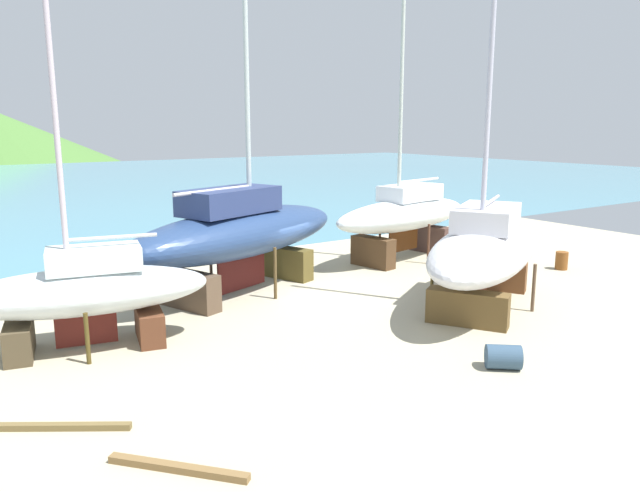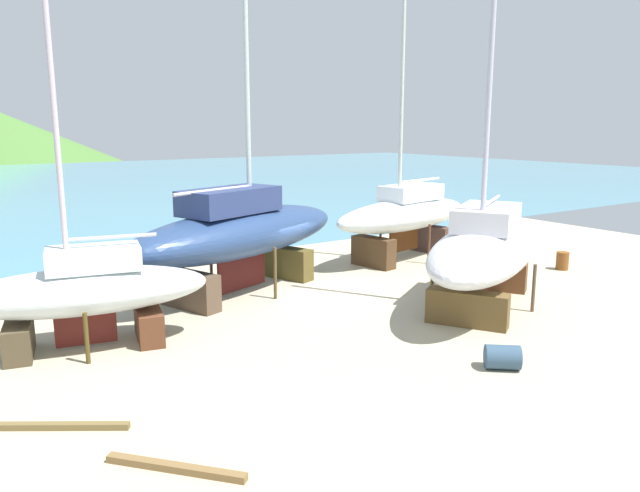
# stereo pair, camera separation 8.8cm
# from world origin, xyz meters

# --- Properties ---
(ground_plane) EXTENTS (44.50, 44.50, 0.00)m
(ground_plane) POSITION_xyz_m (0.00, -3.11, 0.00)
(ground_plane) COLOR #AEA589
(sea_water) EXTENTS (157.72, 81.15, 0.01)m
(sea_water) POSITION_xyz_m (0.00, 48.59, 0.00)
(sea_water) COLOR teal
(sea_water) RESTS_ON ground
(sailboat_far_slipway) EXTENTS (7.28, 3.67, 12.07)m
(sailboat_far_slipway) POSITION_xyz_m (-8.65, -1.28, 1.69)
(sailboat_far_slipway) COLOR #493D29
(sailboat_far_slipway) RESTS_ON ground
(sailboat_small_center) EXTENTS (10.93, 6.46, 17.78)m
(sailboat_small_center) POSITION_xyz_m (-2.32, 1.60, 2.35)
(sailboat_small_center) COLOR brown
(sailboat_small_center) RESTS_ON ground
(sailboat_mid_port) EXTENTS (9.27, 4.26, 14.20)m
(sailboat_mid_port) POSITION_xyz_m (6.74, 2.50, 2.13)
(sailboat_mid_port) COLOR #4C341F
(sailboat_mid_port) RESTS_ON ground
(sailboat_large_starboard) EXTENTS (9.78, 7.66, 13.23)m
(sailboat_large_starboard) POSITION_xyz_m (3.95, -4.69, 2.01)
(sailboat_large_starboard) COLOR brown
(sailboat_large_starboard) RESTS_ON ground
(worker) EXTENTS (0.27, 0.46, 1.70)m
(worker) POSITION_xyz_m (-7.73, 3.11, 0.88)
(worker) COLOR maroon
(worker) RESTS_ON ground
(barrel_blue_faded) EXTENTS (1.10, 1.06, 0.64)m
(barrel_blue_faded) POSITION_xyz_m (0.00, -8.93, 0.32)
(barrel_blue_faded) COLOR #334C64
(barrel_blue_faded) RESTS_ON ground
(barrel_rust_mid) EXTENTS (0.66, 0.66, 0.79)m
(barrel_rust_mid) POSITION_xyz_m (11.07, -3.05, 0.40)
(barrel_rust_mid) COLOR brown
(barrel_rust_mid) RESTS_ON ground
(timber_long_aft) EXTENTS (2.00, 2.24, 0.14)m
(timber_long_aft) POSITION_xyz_m (-8.85, -8.74, 0.07)
(timber_long_aft) COLOR brown
(timber_long_aft) RESTS_ON ground
(timber_short_skew) EXTENTS (2.59, 1.79, 0.14)m
(timber_short_skew) POSITION_xyz_m (-10.34, -5.86, 0.07)
(timber_short_skew) COLOR brown
(timber_short_skew) RESTS_ON ground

